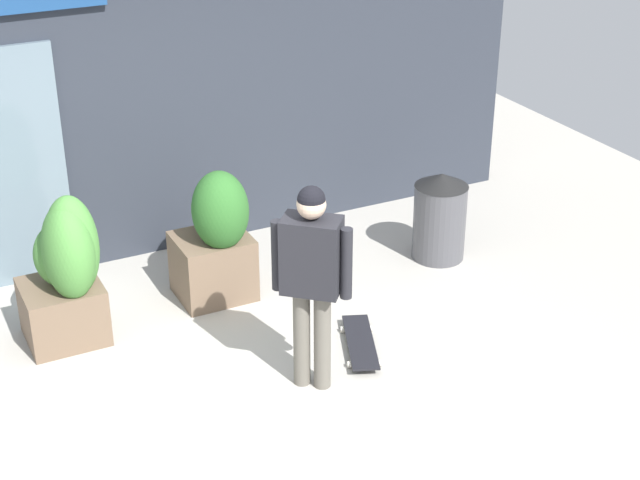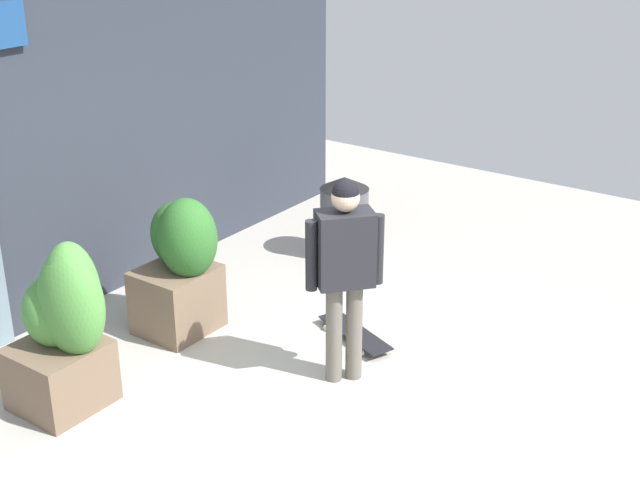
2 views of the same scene
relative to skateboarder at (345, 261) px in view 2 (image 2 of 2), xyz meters
The scene contains 7 objects.
ground_plane 1.11m from the skateboarder, behind, with size 12.00×12.00×0.00m, color #B2ADA3.
building_facade 2.95m from the skateboarder, 99.77° to the left, with size 8.06×0.31×3.46m.
skateboarder is the anchor object (origin of this frame).
skateboard 1.15m from the skateboarder, 24.96° to the left, with size 0.51×0.85×0.08m.
planter_box_left 2.12m from the skateboarder, 134.99° to the left, with size 0.65×0.71×1.31m.
planter_box_right 1.67m from the skateboarder, 94.38° to the left, with size 0.67×0.72×1.24m.
trash_bin 2.52m from the skateboarder, 33.92° to the left, with size 0.51×0.51×0.87m.
Camera 2 is at (-4.50, -3.23, 3.65)m, focal length 48.35 mm.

